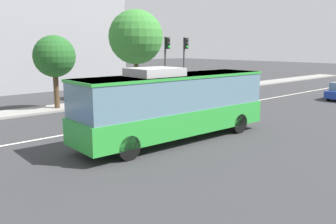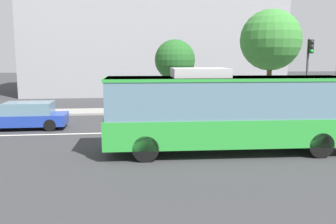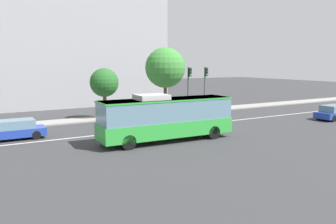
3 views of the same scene
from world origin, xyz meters
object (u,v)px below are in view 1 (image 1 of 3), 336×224
at_px(transit_bus, 175,102).
at_px(street_tree_kerbside_right, 54,57).
at_px(traffic_light_mid_block, 185,56).
at_px(traffic_light_near_corner, 167,56).
at_px(street_tree_kerbside_centre, 136,37).

relative_size(transit_bus, street_tree_kerbside_right, 1.96).
height_order(transit_bus, traffic_light_mid_block, traffic_light_mid_block).
height_order(traffic_light_near_corner, street_tree_kerbside_centre, street_tree_kerbside_centre).
relative_size(traffic_light_near_corner, traffic_light_mid_block, 1.00).
bearing_deg(traffic_light_near_corner, traffic_light_mid_block, 89.66).
relative_size(transit_bus, street_tree_kerbside_centre, 1.37).
xyz_separation_m(street_tree_kerbside_centre, street_tree_kerbside_right, (-6.99, -0.04, -1.43)).
distance_m(street_tree_kerbside_centre, street_tree_kerbside_right, 7.14).
xyz_separation_m(transit_bus, traffic_light_mid_block, (11.28, 10.73, 1.75)).
relative_size(traffic_light_near_corner, street_tree_kerbside_centre, 0.71).
bearing_deg(traffic_light_near_corner, street_tree_kerbside_centre, -113.77).
bearing_deg(street_tree_kerbside_centre, street_tree_kerbside_right, -179.66).
relative_size(transit_bus, traffic_light_mid_block, 1.94).
distance_m(transit_bus, traffic_light_near_corner, 13.89).
xyz_separation_m(traffic_light_near_corner, street_tree_kerbside_centre, (-2.55, 0.87, 1.56)).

